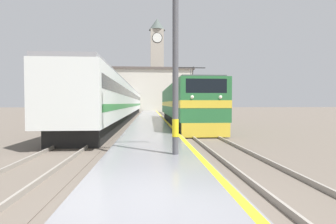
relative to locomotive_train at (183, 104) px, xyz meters
name	(u,v)px	position (x,y,z in m)	size (l,w,h in m)	color
ground_plane	(150,118)	(-3.05, 10.60, -1.89)	(200.00, 200.00, 0.00)	#60564C
platform	(150,120)	(-3.04, 5.60, -1.76)	(3.29, 140.00, 0.27)	slate
rail_track_near	(177,120)	(0.00, 5.60, -1.86)	(2.84, 140.00, 0.16)	#60564C
rail_track_far	(119,121)	(-6.61, 5.60, -1.86)	(2.84, 140.00, 0.16)	#60564C
locomotive_train	(183,104)	(0.00, 0.00, 0.00)	(2.92, 20.02, 4.67)	black
passenger_train	(123,102)	(-6.61, 10.71, 0.28)	(2.92, 48.69, 4.05)	black
catenary_mast	(179,24)	(-2.17, -15.51, 2.76)	(2.59, 0.22, 8.56)	#4C4C51
clock_tower	(157,62)	(-0.83, 52.18, 12.14)	(4.65, 4.65, 26.48)	#ADA393
station_building	(143,90)	(-4.74, 39.35, 3.27)	(24.02, 8.54, 10.27)	beige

